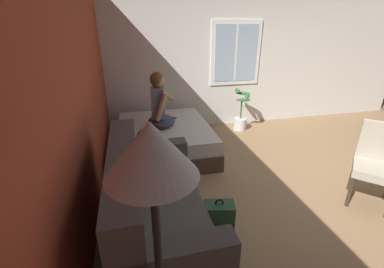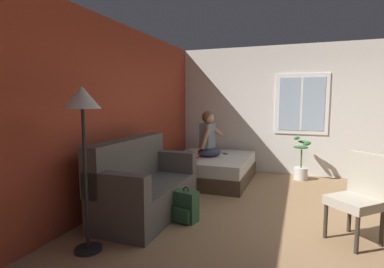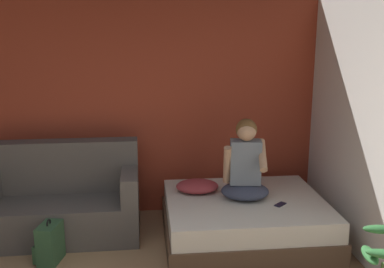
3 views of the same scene
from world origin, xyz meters
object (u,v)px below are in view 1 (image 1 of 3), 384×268
at_px(couch, 153,213).
at_px(cell_phone, 173,118).
at_px(throw_pillow, 150,135).
at_px(floor_lamp, 153,187).
at_px(backpack, 219,222).
at_px(person_seated, 160,105).
at_px(bed, 164,139).
at_px(potted_plant, 241,116).
at_px(side_chair, 377,162).

bearing_deg(couch, cell_phone, -13.67).
relative_size(throw_pillow, floor_lamp, 0.28).
bearing_deg(backpack, cell_phone, 1.55).
distance_m(couch, cell_phone, 2.41).
relative_size(person_seated, throw_pillow, 1.82).
bearing_deg(couch, bed, -10.41).
relative_size(backpack, floor_lamp, 0.27).
bearing_deg(throw_pillow, floor_lamp, 176.85).
relative_size(couch, floor_lamp, 1.00).
height_order(couch, potted_plant, couch).
xyz_separation_m(couch, cell_phone, (2.34, -0.57, 0.09)).
height_order(side_chair, backpack, side_chair).
relative_size(throw_pillow, potted_plant, 0.56).
xyz_separation_m(couch, throw_pillow, (1.51, -0.10, 0.16)).
bearing_deg(potted_plant, floor_lamp, 151.12).
bearing_deg(side_chair, couch, 92.60).
height_order(throw_pillow, floor_lamp, floor_lamp).
distance_m(side_chair, floor_lamp, 3.07).
relative_size(side_chair, floor_lamp, 0.58).
relative_size(person_seated, backpack, 1.91).
relative_size(backpack, throw_pillow, 0.95).
bearing_deg(couch, floor_lamp, 177.66).
distance_m(side_chair, throw_pillow, 2.89).
distance_m(person_seated, floor_lamp, 3.18).
relative_size(couch, throw_pillow, 3.55).
xyz_separation_m(throw_pillow, cell_phone, (0.82, -0.47, -0.07)).
bearing_deg(bed, potted_plant, -68.35).
bearing_deg(floor_lamp, person_seated, -6.63).
relative_size(person_seated, cell_phone, 6.08).
bearing_deg(person_seated, potted_plant, -69.04).
height_order(side_chair, person_seated, person_seated).
relative_size(bed, person_seated, 2.00).
height_order(bed, potted_plant, potted_plant).
bearing_deg(potted_plant, backpack, 152.67).
height_order(side_chair, potted_plant, side_chair).
distance_m(person_seated, cell_phone, 0.54).
xyz_separation_m(side_chair, backpack, (-0.16, 1.99, -0.34)).
height_order(couch, floor_lamp, floor_lamp).
bearing_deg(bed, cell_phone, -31.22).
distance_m(cell_phone, potted_plant, 1.51).
bearing_deg(throw_pillow, cell_phone, -29.72).
bearing_deg(couch, backpack, -93.23).
xyz_separation_m(backpack, throw_pillow, (1.55, 0.53, 0.36)).
bearing_deg(backpack, bed, 7.35).
height_order(bed, backpack, bed).
distance_m(throw_pillow, floor_lamp, 2.76).
relative_size(backpack, cell_phone, 3.18).
relative_size(side_chair, person_seated, 1.12).
relative_size(side_chair, potted_plant, 1.15).
bearing_deg(potted_plant, side_chair, -166.86).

